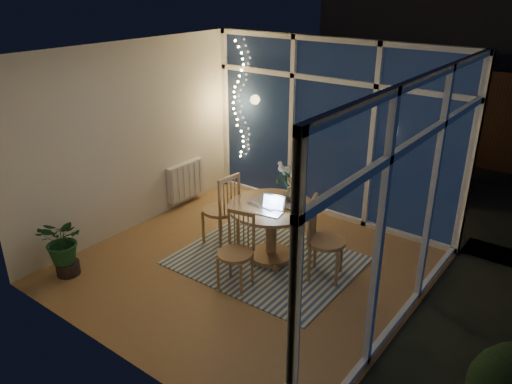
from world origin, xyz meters
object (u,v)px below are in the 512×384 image
chair_front (235,252)px  potted_plant (64,247)px  dining_table (271,232)px  flower_vase (292,192)px  laptop (270,205)px  chair_left (220,208)px  chair_right (327,239)px

chair_front → potted_plant: bearing=-162.4°
dining_table → chair_front: size_ratio=1.18×
chair_front → flower_vase: (0.06, 1.07, 0.39)m
laptop → flower_vase: laptop is taller
laptop → potted_plant: size_ratio=0.39×
chair_left → chair_front: (0.82, -0.69, -0.06)m
potted_plant → chair_front: bearing=29.6°
potted_plant → flower_vase: bearing=48.4°
chair_right → laptop: chair_right is taller
chair_left → flower_vase: 1.01m
potted_plant → chair_left: bearing=60.3°
chair_front → potted_plant: size_ratio=1.22×
laptop → flower_vase: (-0.00, 0.48, -0.00)m
flower_vase → potted_plant: flower_vase is taller
flower_vase → dining_table: bearing=-110.0°
chair_left → chair_right: bearing=99.4°
potted_plant → chair_right: bearing=35.9°
chair_right → flower_vase: bearing=49.9°
laptop → flower_vase: bearing=80.0°
chair_left → chair_right: chair_left is taller
chair_left → chair_right: 1.56m
chair_right → chair_front: bearing=119.0°
chair_front → laptop: bearing=72.1°
chair_right → chair_front: (-0.73, -0.81, -0.05)m
laptop → potted_plant: (-1.86, -1.61, -0.47)m
chair_front → laptop: laptop is taller
chair_left → chair_right: (1.55, 0.12, -0.01)m
flower_vase → potted_plant: bearing=-131.6°
chair_left → chair_right: size_ratio=1.01×
dining_table → chair_left: (-0.78, -0.09, 0.15)m
dining_table → potted_plant: (-1.75, -1.80, 0.01)m
chair_front → flower_vase: 1.14m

